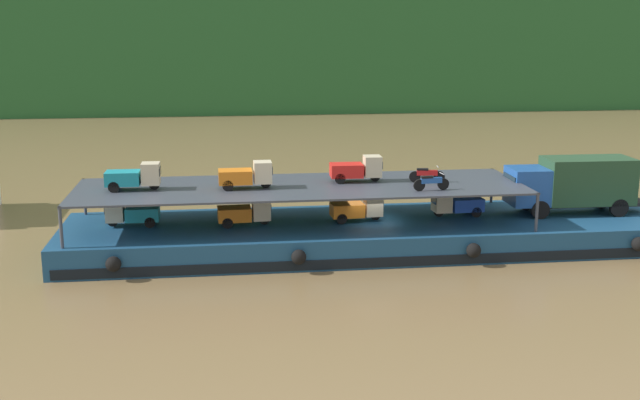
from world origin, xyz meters
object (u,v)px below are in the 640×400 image
Objects in this scene: mini_truck_lower_aft at (245,212)px; mini_truck_upper_stern at (134,177)px; motorcycle_upper_centre at (427,174)px; mini_truck_upper_fore at (357,169)px; motorcycle_upper_port at (431,182)px; mini_truck_lower_mid at (357,208)px; mini_truck_upper_mid at (246,175)px; mini_truck_lower_fore at (456,203)px; covered_lorry at (573,183)px; mini_truck_lower_stern at (132,213)px; cargo_barge at (372,234)px.

mini_truck_upper_stern is (-5.57, 0.15, 2.00)m from mini_truck_lower_aft.
motorcycle_upper_centre reaches higher than mini_truck_lower_aft.
motorcycle_upper_port is (3.34, -2.68, -0.26)m from mini_truck_upper_fore.
mini_truck_lower_mid is 6.20m from mini_truck_upper_mid.
mini_truck_lower_mid is at bearing 0.03° from mini_truck_upper_stern.
mini_truck_lower_mid is 5.56m from mini_truck_lower_fore.
mini_truck_upper_fore is at bearing 84.68° from mini_truck_lower_mid.
mini_truck_lower_aft is 5.92m from mini_truck_upper_stern.
covered_lorry reaches higher than mini_truck_lower_mid.
mini_truck_lower_aft is 6.38m from mini_truck_upper_fore.
mini_truck_upper_fore is 3.72m from motorcycle_upper_centre.
motorcycle_upper_port is at bearing -10.39° from mini_truck_upper_mid.
mini_truck_lower_stern is 11.81m from mini_truck_lower_mid.
mini_truck_upper_stern is 1.00× the size of mini_truck_upper_fore.
mini_truck_upper_stern is (-11.52, -0.01, 2.00)m from mini_truck_lower_mid.
covered_lorry is 2.87× the size of mini_truck_lower_stern.
mini_truck_lower_stern is 15.62m from motorcycle_upper_centre.
covered_lorry is at bearing -2.39° from mini_truck_upper_fore.
mini_truck_lower_stern is at bearing 119.77° from mini_truck_upper_stern.
mini_truck_lower_fore is 1.01× the size of mini_truck_upper_fore.
mini_truck_lower_fore is (4.77, 0.46, 1.44)m from cargo_barge.
mini_truck_lower_aft is (-6.73, -0.10, 1.44)m from cargo_barge.
motorcycle_upper_port is (14.91, -2.05, -0.26)m from mini_truck_upper_stern.
mini_truck_upper_mid is at bearing -176.17° from mini_truck_lower_fore.
motorcycle_upper_port is at bearing -11.49° from mini_truck_lower_aft.
motorcycle_upper_port reaches higher than mini_truck_lower_mid.
covered_lorry reaches higher than cargo_barge.
mini_truck_lower_stern is at bearing 179.74° from mini_truck_lower_fore.
mini_truck_lower_stern is (-12.58, 0.54, 1.44)m from cargo_barge.
covered_lorry is 2.87× the size of mini_truck_upper_stern.
mini_truck_lower_fore is at bearing 4.18° from mini_truck_lower_mid.
mini_truck_upper_stern is (-17.07, -0.41, 2.00)m from mini_truck_lower_fore.
motorcycle_upper_port and motorcycle_upper_centre have the same top height.
mini_truck_upper_stern reaches higher than cargo_barge.
mini_truck_upper_fore is (-12.00, 0.50, 1.00)m from covered_lorry.
mini_truck_upper_fore reaches higher than covered_lorry.
mini_truck_upper_fore reaches higher than mini_truck_lower_stern.
mini_truck_lower_stern is at bearing 171.92° from mini_truck_upper_mid.
mini_truck_upper_mid reaches higher than motorcycle_upper_centre.
covered_lorry is 23.60m from mini_truck_upper_stern.
covered_lorry reaches higher than mini_truck_lower_fore.
mini_truck_lower_mid is 1.47× the size of motorcycle_upper_centre.
mini_truck_upper_mid is 6.00m from mini_truck_upper_fore.
mini_truck_lower_aft and mini_truck_lower_mid have the same top height.
mini_truck_upper_stern is at bearing 179.94° from motorcycle_upper_centre.
motorcycle_upper_port is at bearing -9.49° from mini_truck_lower_stern.
mini_truck_lower_stern is 1.45× the size of motorcycle_upper_centre.
mini_truck_lower_stern is at bearing 177.56° from cargo_barge.
mini_truck_lower_aft reaches higher than cargo_barge.
mini_truck_upper_mid is 9.41m from motorcycle_upper_port.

